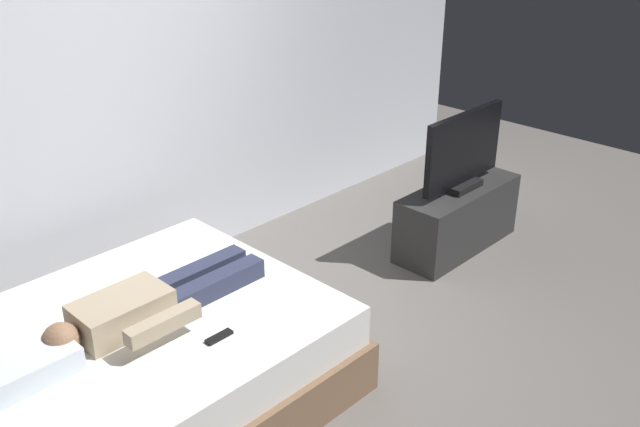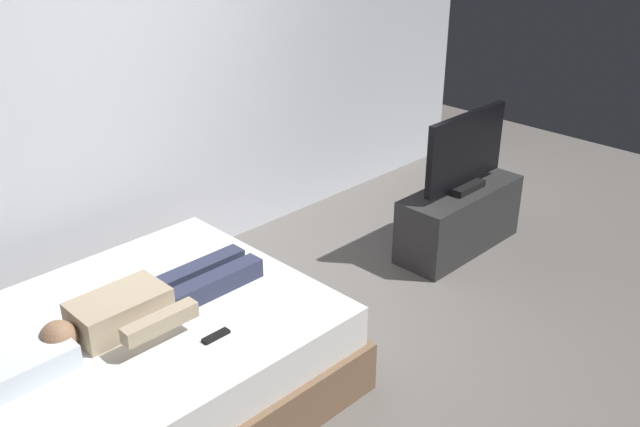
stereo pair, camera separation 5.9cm
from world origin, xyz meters
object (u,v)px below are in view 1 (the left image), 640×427
(bed, at_px, (146,363))
(person, at_px, (146,305))
(tv_stand, at_px, (457,218))
(pillow, at_px, (19,366))
(tv, at_px, (463,152))
(remote, at_px, (219,337))

(bed, height_order, person, person)
(person, relative_size, tv_stand, 1.15)
(pillow, xyz_separation_m, tv_stand, (3.32, -0.17, -0.35))
(tv, bearing_deg, tv_stand, 0.00)
(tv_stand, bearing_deg, pillow, 177.07)
(pillow, bearing_deg, tv, -2.93)
(bed, height_order, tv, tv)
(tv_stand, height_order, tv, tv)
(tv, bearing_deg, pillow, 177.07)
(remote, height_order, tv, tv)
(bed, relative_size, person, 1.53)
(bed, height_order, tv_stand, bed)
(remote, relative_size, tv, 0.17)
(pillow, distance_m, tv, 3.33)
(pillow, height_order, person, person)
(bed, distance_m, person, 0.36)
(tv, bearing_deg, person, 176.71)
(person, height_order, remote, person)
(person, xyz_separation_m, remote, (0.15, -0.40, -0.07))
(tv_stand, bearing_deg, remote, -174.22)
(pillow, distance_m, person, 0.67)
(tv_stand, relative_size, tv, 1.25)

